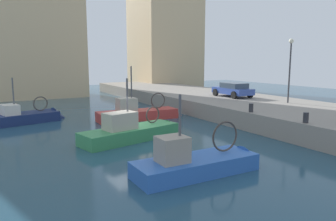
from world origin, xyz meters
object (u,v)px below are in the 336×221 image
fishing_boat_navy (29,121)px  parked_car_blue (233,89)px  fishing_boat_red (141,118)px  quay_streetlamp (290,60)px  fishing_boat_green (135,137)px  mooring_bollard_mid (306,118)px  fishing_boat_blue (203,169)px  mooring_bollard_north (251,108)px

fishing_boat_navy → parked_car_blue: fishing_boat_navy is taller
fishing_boat_red → fishing_boat_navy: size_ratio=1.19×
parked_car_blue → quay_streetlamp: size_ratio=0.82×
fishing_boat_green → parked_car_blue: (11.90, 5.55, 1.72)m
fishing_boat_navy → parked_car_blue: (16.59, -2.87, 1.76)m
mooring_bollard_mid → quay_streetlamp: size_ratio=0.11×
parked_car_blue → mooring_bollard_mid: bearing=-112.6°
fishing_boat_blue → fishing_boat_navy: bearing=108.3°
fishing_boat_navy → mooring_bollard_mid: (11.95, -14.00, 1.38)m
fishing_boat_red → quay_streetlamp: bearing=-26.9°
fishing_boat_navy → fishing_boat_blue: (4.87, -14.75, 0.02)m
mooring_bollard_north → quay_streetlamp: (5.65, 1.93, 2.98)m
fishing_boat_green → fishing_boat_red: size_ratio=0.98×
quay_streetlamp → fishing_boat_green: bearing=-178.4°
fishing_boat_green → mooring_bollard_north: size_ratio=12.34×
mooring_bollard_north → quay_streetlamp: bearing=18.9°
fishing_boat_green → fishing_boat_navy: size_ratio=1.17×
fishing_boat_navy → mooring_bollard_mid: fishing_boat_navy is taller
fishing_boat_red → fishing_boat_navy: (-7.58, 2.98, -0.04)m
fishing_boat_blue → mooring_bollard_north: 8.64m
fishing_boat_navy → mooring_bollard_north: fishing_boat_navy is taller
fishing_boat_green → mooring_bollard_mid: 9.25m
fishing_boat_green → fishing_boat_red: (2.88, 5.44, -0.00)m
fishing_boat_green → fishing_boat_red: 6.16m
fishing_boat_blue → quay_streetlamp: (12.73, 6.69, 4.34)m
mooring_bollard_mid → fishing_boat_navy: bearing=130.5°
fishing_boat_blue → parked_car_blue: fishing_boat_blue is taller
parked_car_blue → mooring_bollard_north: bearing=-123.1°
fishing_boat_green → fishing_boat_red: fishing_boat_red is taller
fishing_boat_green → fishing_boat_blue: (0.18, -6.33, -0.02)m
fishing_boat_red → parked_car_blue: 9.18m
fishing_boat_red → mooring_bollard_mid: bearing=-68.3°
fishing_boat_navy → quay_streetlamp: bearing=-24.6°
mooring_bollard_north → fishing_boat_blue: bearing=-146.1°
fishing_boat_blue → mooring_bollard_north: size_ratio=10.70×
fishing_boat_green → fishing_boat_navy: 9.64m
mooring_bollard_mid → mooring_bollard_north: size_ratio=1.00×
fishing_boat_blue → mooring_bollard_mid: (7.08, 0.76, 1.36)m
fishing_boat_red → quay_streetlamp: size_ratio=1.43×
mooring_bollard_mid → quay_streetlamp: quay_streetlamp is taller
fishing_boat_red → fishing_boat_navy: 8.14m
mooring_bollard_north → quay_streetlamp: 6.67m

